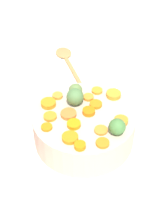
# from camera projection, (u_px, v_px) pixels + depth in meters

# --- Properties ---
(tabletop) EXTENTS (2.40, 2.40, 0.02)m
(tabletop) POSITION_uv_depth(u_px,v_px,m) (72.00, 138.00, 0.91)
(tabletop) COLOR white
(tabletop) RESTS_ON ground
(serving_bowl_carrots) EXTENTS (0.26, 0.26, 0.08)m
(serving_bowl_carrots) POSITION_uv_depth(u_px,v_px,m) (84.00, 127.00, 0.86)
(serving_bowl_carrots) COLOR #B6A88F
(serving_bowl_carrots) RESTS_ON tabletop
(carrot_slice_0) EXTENTS (0.04, 0.04, 0.01)m
(carrot_slice_0) POSITION_uv_depth(u_px,v_px,m) (96.00, 104.00, 0.86)
(carrot_slice_0) COLOR orange
(carrot_slice_0) RESTS_ON serving_bowl_carrots
(carrot_slice_1) EXTENTS (0.04, 0.04, 0.01)m
(carrot_slice_1) POSITION_uv_depth(u_px,v_px,m) (88.00, 97.00, 0.88)
(carrot_slice_1) COLOR orange
(carrot_slice_1) RESTS_ON serving_bowl_carrots
(carrot_slice_2) EXTENTS (0.05, 0.05, 0.01)m
(carrot_slice_2) POSITION_uv_depth(u_px,v_px,m) (69.00, 114.00, 0.83)
(carrot_slice_2) COLOR orange
(carrot_slice_2) RESTS_ON serving_bowl_carrots
(carrot_slice_3) EXTENTS (0.03, 0.03, 0.01)m
(carrot_slice_3) POSITION_uv_depth(u_px,v_px,m) (47.00, 127.00, 0.80)
(carrot_slice_3) COLOR orange
(carrot_slice_3) RESTS_ON serving_bowl_carrots
(carrot_slice_4) EXTENTS (0.04, 0.04, 0.01)m
(carrot_slice_4) POSITION_uv_depth(u_px,v_px,m) (121.00, 121.00, 0.81)
(carrot_slice_4) COLOR orange
(carrot_slice_4) RESTS_ON serving_bowl_carrots
(carrot_slice_5) EXTENTS (0.05, 0.05, 0.01)m
(carrot_slice_5) POSITION_uv_depth(u_px,v_px,m) (50.00, 116.00, 0.83)
(carrot_slice_5) COLOR orange
(carrot_slice_5) RESTS_ON serving_bowl_carrots
(carrot_slice_6) EXTENTS (0.04, 0.04, 0.01)m
(carrot_slice_6) POSITION_uv_depth(u_px,v_px,m) (80.00, 146.00, 0.75)
(carrot_slice_6) COLOR orange
(carrot_slice_6) RESTS_ON serving_bowl_carrots
(carrot_slice_7) EXTENTS (0.04, 0.04, 0.01)m
(carrot_slice_7) POSITION_uv_depth(u_px,v_px,m) (89.00, 111.00, 0.84)
(carrot_slice_7) COLOR orange
(carrot_slice_7) RESTS_ON serving_bowl_carrots
(carrot_slice_8) EXTENTS (0.04, 0.04, 0.01)m
(carrot_slice_8) POSITION_uv_depth(u_px,v_px,m) (101.00, 130.00, 0.79)
(carrot_slice_8) COLOR orange
(carrot_slice_8) RESTS_ON serving_bowl_carrots
(carrot_slice_9) EXTENTS (0.05, 0.05, 0.01)m
(carrot_slice_9) POSITION_uv_depth(u_px,v_px,m) (48.00, 103.00, 0.86)
(carrot_slice_9) COLOR orange
(carrot_slice_9) RESTS_ON serving_bowl_carrots
(carrot_slice_10) EXTENTS (0.04, 0.04, 0.01)m
(carrot_slice_10) POSITION_uv_depth(u_px,v_px,m) (103.00, 143.00, 0.76)
(carrot_slice_10) COLOR orange
(carrot_slice_10) RESTS_ON serving_bowl_carrots
(carrot_slice_11) EXTENTS (0.04, 0.04, 0.01)m
(carrot_slice_11) POSITION_uv_depth(u_px,v_px,m) (97.00, 91.00, 0.90)
(carrot_slice_11) COLOR orange
(carrot_slice_11) RESTS_ON serving_bowl_carrots
(carrot_slice_12) EXTENTS (0.03, 0.03, 0.01)m
(carrot_slice_12) POSITION_uv_depth(u_px,v_px,m) (58.00, 96.00, 0.88)
(carrot_slice_12) COLOR orange
(carrot_slice_12) RESTS_ON serving_bowl_carrots
(carrot_slice_13) EXTENTS (0.05, 0.05, 0.01)m
(carrot_slice_13) POSITION_uv_depth(u_px,v_px,m) (114.00, 94.00, 0.89)
(carrot_slice_13) COLOR orange
(carrot_slice_13) RESTS_ON serving_bowl_carrots
(carrot_slice_14) EXTENTS (0.04, 0.04, 0.01)m
(carrot_slice_14) POSITION_uv_depth(u_px,v_px,m) (74.00, 124.00, 0.81)
(carrot_slice_14) COLOR orange
(carrot_slice_14) RESTS_ON serving_bowl_carrots
(carrot_slice_15) EXTENTS (0.05, 0.05, 0.01)m
(carrot_slice_15) POSITION_uv_depth(u_px,v_px,m) (70.00, 138.00, 0.77)
(carrot_slice_15) COLOR orange
(carrot_slice_15) RESTS_ON serving_bowl_carrots
(brussels_sprout_0) EXTENTS (0.04, 0.04, 0.04)m
(brussels_sprout_0) POSITION_uv_depth(u_px,v_px,m) (76.00, 90.00, 0.88)
(brussels_sprout_0) COLOR #5C7941
(brussels_sprout_0) RESTS_ON serving_bowl_carrots
(brussels_sprout_1) EXTENTS (0.04, 0.04, 0.04)m
(brussels_sprout_1) POSITION_uv_depth(u_px,v_px,m) (117.00, 127.00, 0.78)
(brussels_sprout_1) COLOR #437638
(brussels_sprout_1) RESTS_ON serving_bowl_carrots
(brussels_sprout_2) EXTENTS (0.04, 0.04, 0.04)m
(brussels_sprout_2) POSITION_uv_depth(u_px,v_px,m) (75.00, 97.00, 0.85)
(brussels_sprout_2) COLOR #4C7440
(brussels_sprout_2) RESTS_ON serving_bowl_carrots
(wooden_spoon) EXTENTS (0.25, 0.12, 0.01)m
(wooden_spoon) POSITION_uv_depth(u_px,v_px,m) (67.00, 59.00, 1.16)
(wooden_spoon) COLOR #AB7A44
(wooden_spoon) RESTS_ON tabletop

